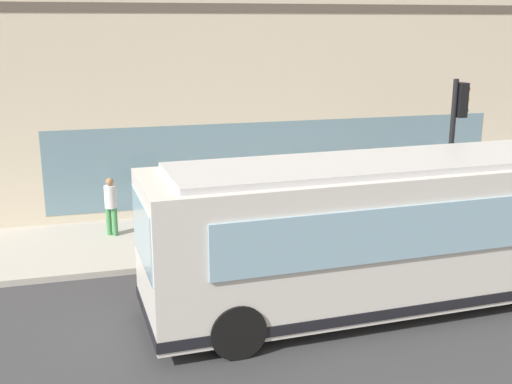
% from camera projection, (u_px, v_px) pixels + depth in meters
% --- Properties ---
extents(ground, '(120.00, 120.00, 0.00)m').
position_uv_depth(ground, '(373.00, 297.00, 13.58)').
color(ground, '#38383A').
extents(sidewalk_curb, '(3.95, 40.00, 0.15)m').
position_uv_depth(sidewalk_curb, '(302.00, 229.00, 17.83)').
color(sidewalk_curb, '#B2ADA3').
rests_on(sidewalk_curb, ground).
extents(building_corner, '(7.90, 19.64, 10.97)m').
position_uv_depth(building_corner, '(248.00, 27.00, 21.93)').
color(building_corner, beige).
rests_on(building_corner, ground).
extents(city_bus_nearside, '(2.94, 10.13, 3.07)m').
position_uv_depth(city_bus_nearside, '(392.00, 232.00, 12.87)').
color(city_bus_nearside, silver).
rests_on(city_bus_nearside, ground).
extents(traffic_light_near_corner, '(0.32, 0.49, 4.08)m').
position_uv_depth(traffic_light_near_corner, '(457.00, 126.00, 16.82)').
color(traffic_light_near_corner, black).
rests_on(traffic_light_near_corner, sidewalk_curb).
extents(fire_hydrant, '(0.35, 0.35, 0.74)m').
position_uv_depth(fire_hydrant, '(492.00, 210.00, 18.08)').
color(fire_hydrant, gold).
rests_on(fire_hydrant, sidewalk_curb).
extents(pedestrian_near_building_entrance, '(0.32, 0.32, 1.57)m').
position_uv_depth(pedestrian_near_building_entrance, '(111.00, 203.00, 16.83)').
color(pedestrian_near_building_entrance, '#3F8C4C').
rests_on(pedestrian_near_building_entrance, sidewalk_curb).
extents(pedestrian_walking_along_curb, '(0.32, 0.32, 1.74)m').
position_uv_depth(pedestrian_walking_along_curb, '(388.00, 181.00, 18.70)').
color(pedestrian_walking_along_curb, gold).
rests_on(pedestrian_walking_along_curb, sidewalk_curb).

